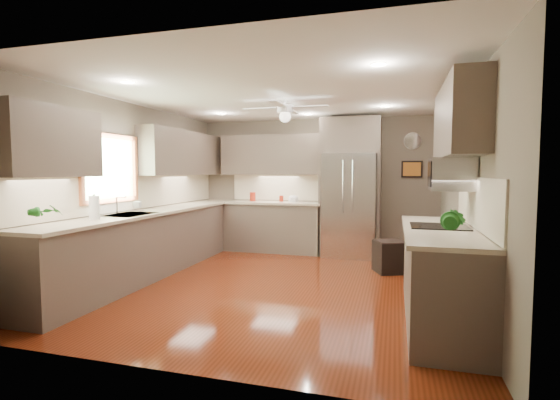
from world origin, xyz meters
The scene contains 26 objects.
floor centered at (0.00, 0.00, 0.00)m, with size 5.00×5.00×0.00m, color #4F1B0A.
ceiling centered at (0.00, 0.00, 2.50)m, with size 5.00×5.00×0.00m, color white.
wall_back centered at (0.00, 2.50, 1.25)m, with size 4.50×4.50×0.00m, color #6B6051.
wall_front centered at (0.00, -2.50, 1.25)m, with size 4.50×4.50×0.00m, color #6B6051.
wall_left centered at (-2.25, 0.00, 1.25)m, with size 5.00×5.00×0.00m, color #6B6051.
wall_right centered at (2.25, 0.00, 1.25)m, with size 5.00×5.00×0.00m, color #6B6051.
canister_a centered at (-1.17, 2.23, 1.02)m, with size 0.11×0.11×0.18m, color #9C2311.
canister_d centered at (-0.59, 2.21, 1.00)m, with size 0.08×0.08×0.12m, color #9C2311.
soap_bottle centered at (-2.07, -0.10, 1.04)m, with size 0.09×0.09×0.20m, color white.
potted_plant_left centered at (-1.93, -1.83, 1.10)m, with size 0.17×0.12×0.33m, color #1B601B.
potted_plant_right centered at (1.93, -1.65, 1.12)m, with size 0.19×0.16×0.35m, color #1B601B.
bowl centered at (-0.37, 2.23, 0.96)m, with size 0.20×0.20×0.05m, color beige.
left_run centered at (-1.95, 0.15, 0.48)m, with size 0.65×4.70×1.45m.
back_run centered at (-0.72, 2.20, 0.48)m, with size 1.85×0.65×1.45m.
uppers centered at (-0.74, 0.71, 1.87)m, with size 4.50×4.70×0.95m.
window centered at (-2.22, -0.50, 1.55)m, with size 0.05×1.12×0.92m.
sink centered at (-1.93, -0.50, 0.91)m, with size 0.50×0.70×0.32m.
refrigerator centered at (0.70, 2.16, 1.19)m, with size 1.06×0.75×2.45m.
right_run centered at (1.93, -0.80, 0.48)m, with size 0.70×2.20×1.45m.
microwave centered at (2.03, -0.55, 1.48)m, with size 0.43×0.55×0.34m.
ceiling_fan centered at (0.00, 0.30, 2.33)m, with size 1.18×1.18×0.32m.
recessed_lights centered at (-0.04, 0.40, 2.49)m, with size 2.84×3.14×0.01m.
wall_clock centered at (1.75, 2.48, 2.05)m, with size 0.30×0.03×0.30m.
framed_print centered at (1.75, 2.48, 1.55)m, with size 0.36×0.03×0.30m.
stool centered at (1.42, 1.10, 0.24)m, with size 0.56×0.56×0.49m.
paper_towel centered at (-1.96, -1.12, 1.08)m, with size 0.12×0.12×0.30m.
Camera 1 is at (1.47, -5.11, 1.51)m, focal length 26.00 mm.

